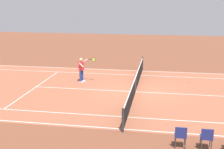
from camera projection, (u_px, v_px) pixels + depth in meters
name	position (u px, v px, depth m)	size (l,w,h in m)	color
ground_plane	(135.00, 92.00, 18.46)	(60.00, 60.00, 0.00)	brown
court_slab	(135.00, 92.00, 18.46)	(24.20, 11.40, 0.00)	#935138
court_line_markings	(135.00, 92.00, 18.46)	(23.85, 11.05, 0.01)	white
tennis_net	(136.00, 84.00, 18.34)	(0.10, 11.70, 1.08)	#2D2D33
tennis_player_near	(82.00, 69.00, 20.43)	(1.15, 0.76, 1.70)	navy
tennis_ball	(185.00, 86.00, 19.53)	(0.07, 0.07, 0.07)	#CCE01E
spectator_chair_2	(207.00, 137.00, 11.30)	(0.44, 0.44, 0.88)	#38383D
spectator_chair_3	(181.00, 135.00, 11.45)	(0.44, 0.44, 0.88)	#38383D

